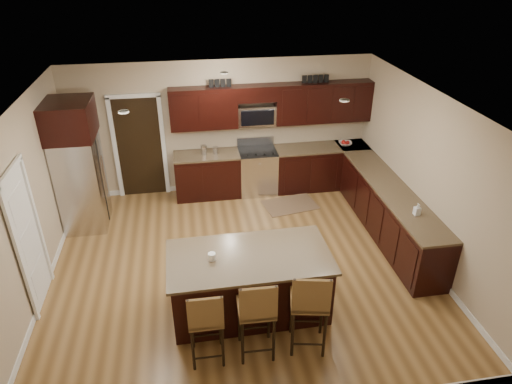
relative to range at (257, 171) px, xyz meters
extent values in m
plane|color=olive|center=(-0.68, -2.45, -0.47)|extent=(6.00, 6.00, 0.00)
plane|color=silver|center=(-0.68, -2.45, 2.23)|extent=(6.00, 6.00, 0.00)
plane|color=tan|center=(-0.68, 0.30, 0.88)|extent=(6.00, 0.00, 6.00)
plane|color=tan|center=(-3.68, -2.45, 0.88)|extent=(0.00, 5.50, 5.50)
plane|color=tan|center=(2.32, -2.45, 0.88)|extent=(0.00, 5.50, 5.50)
cube|color=black|center=(-1.03, 0.00, -0.03)|extent=(1.30, 0.60, 0.88)
cube|color=black|center=(1.35, 0.00, -0.03)|extent=(1.94, 0.60, 0.88)
cube|color=black|center=(2.02, -1.98, -0.03)|extent=(0.60, 3.35, 0.88)
cube|color=brown|center=(-1.03, 0.00, 0.43)|extent=(1.30, 0.63, 0.04)
cube|color=brown|center=(1.35, 0.00, 0.43)|extent=(1.94, 0.63, 0.04)
cube|color=brown|center=(2.02, -1.98, 0.43)|extent=(0.63, 3.35, 0.04)
cube|color=black|center=(-1.03, 0.13, 1.35)|extent=(1.30, 0.33, 0.80)
cube|color=black|center=(1.35, 0.13, 1.35)|extent=(1.94, 0.33, 0.80)
cube|color=black|center=(0.00, 0.13, 1.60)|extent=(0.76, 0.33, 0.30)
cube|color=silver|center=(0.00, 0.00, -0.02)|extent=(0.76, 0.64, 0.90)
cube|color=black|center=(0.00, 0.00, 0.44)|extent=(0.76, 0.60, 0.03)
cube|color=black|center=(0.00, -0.30, -0.02)|extent=(0.65, 0.01, 0.45)
cube|color=silver|center=(0.00, 0.27, 0.55)|extent=(0.76, 0.05, 0.18)
cube|color=silver|center=(0.00, 0.15, 1.15)|extent=(0.76, 0.31, 0.40)
cube|color=black|center=(-2.33, 0.28, 0.56)|extent=(0.85, 0.03, 2.06)
cube|color=white|center=(-3.66, -2.75, 0.55)|extent=(0.03, 0.80, 2.04)
cube|color=black|center=(-0.69, -3.46, -0.03)|extent=(2.12, 1.08, 0.88)
cube|color=brown|center=(-0.69, -3.46, 0.43)|extent=(2.22, 1.18, 0.04)
cube|color=black|center=(-0.69, -3.46, -0.43)|extent=(2.04, 1.00, 0.09)
cube|color=brown|center=(-1.34, -4.24, 0.20)|extent=(0.42, 0.42, 0.06)
cube|color=brown|center=(-1.34, -4.43, 0.42)|extent=(0.42, 0.04, 0.45)
cylinder|color=black|center=(-1.52, -4.42, -0.15)|extent=(0.04, 0.04, 0.65)
cylinder|color=black|center=(-1.16, -4.42, -0.15)|extent=(0.04, 0.04, 0.65)
cylinder|color=black|center=(-1.52, -4.06, -0.15)|extent=(0.04, 0.04, 0.65)
cylinder|color=black|center=(-1.16, -4.06, -0.15)|extent=(0.04, 0.04, 0.65)
cube|color=brown|center=(-0.72, -4.24, 0.25)|extent=(0.46, 0.46, 0.06)
cube|color=brown|center=(-0.73, -4.44, 0.49)|extent=(0.45, 0.06, 0.48)
cylinder|color=black|center=(-0.91, -4.43, -0.13)|extent=(0.04, 0.04, 0.69)
cylinder|color=black|center=(-0.53, -4.43, -0.13)|extent=(0.04, 0.04, 0.69)
cylinder|color=black|center=(-0.91, -4.05, -0.13)|extent=(0.04, 0.04, 0.69)
cylinder|color=black|center=(-0.53, -4.05, -0.13)|extent=(0.04, 0.04, 0.69)
cube|color=brown|center=(-0.06, -4.24, 0.27)|extent=(0.54, 0.54, 0.07)
cube|color=brown|center=(-0.10, -4.44, 0.51)|extent=(0.46, 0.13, 0.49)
cylinder|color=black|center=(-0.26, -4.43, -0.12)|extent=(0.04, 0.04, 0.71)
cylinder|color=black|center=(0.14, -4.43, -0.12)|extent=(0.04, 0.04, 0.71)
cylinder|color=black|center=(-0.26, -4.04, -0.12)|extent=(0.04, 0.04, 0.71)
cylinder|color=black|center=(0.14, -4.04, -0.12)|extent=(0.04, 0.04, 0.71)
cube|color=silver|center=(-3.30, -0.75, 0.39)|extent=(0.72, 0.86, 1.73)
cube|color=black|center=(-2.94, -0.75, 0.39)|extent=(0.01, 0.02, 1.64)
cylinder|color=silver|center=(-2.91, -0.83, 0.48)|extent=(0.02, 0.02, 0.77)
cylinder|color=silver|center=(-2.91, -0.67, 0.48)|extent=(0.02, 0.02, 0.77)
cube|color=black|center=(-3.30, -0.75, 1.57)|extent=(0.78, 0.92, 0.62)
cube|color=brown|center=(0.55, -0.70, -0.47)|extent=(1.13, 0.85, 0.01)
imported|color=silver|center=(1.85, 0.00, 0.48)|extent=(0.32, 0.32, 0.07)
imported|color=#B2B2B2|center=(2.02, -2.83, 0.55)|extent=(0.10, 0.10, 0.19)
cylinder|color=silver|center=(-1.08, 0.00, 0.54)|extent=(0.12, 0.12, 0.19)
cylinder|color=silver|center=(-0.84, 0.00, 0.52)|extent=(0.11, 0.11, 0.14)
cylinder|color=white|center=(-1.19, -3.46, 0.50)|extent=(0.10, 0.10, 0.10)
camera|label=1|loc=(-1.40, -8.36, 4.14)|focal=32.00mm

